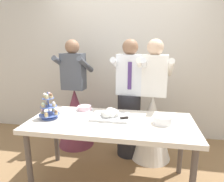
# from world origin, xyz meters

# --- Properties ---
(ground_plane) EXTENTS (8.00, 8.00, 0.00)m
(ground_plane) POSITION_xyz_m (0.00, 0.00, 0.00)
(ground_plane) COLOR olive
(rear_wall) EXTENTS (5.20, 0.10, 2.90)m
(rear_wall) POSITION_xyz_m (0.00, 1.40, 1.45)
(rear_wall) COLOR beige
(rear_wall) RESTS_ON ground_plane
(dessert_table) EXTENTS (1.80, 0.80, 0.78)m
(dessert_table) POSITION_xyz_m (0.00, 0.00, 0.70)
(dessert_table) COLOR silver
(dessert_table) RESTS_ON ground_plane
(cupcake_stand) EXTENTS (0.23, 0.23, 0.31)m
(cupcake_stand) POSITION_xyz_m (-0.70, -0.04, 0.90)
(cupcake_stand) COLOR #4C66B2
(cupcake_stand) RESTS_ON dessert_table
(main_cake_tray) EXTENTS (0.43, 0.32, 0.13)m
(main_cake_tray) POSITION_xyz_m (-0.02, 0.09, 0.82)
(main_cake_tray) COLOR silver
(main_cake_tray) RESTS_ON dessert_table
(plate_stack) EXTENTS (0.20, 0.20, 0.09)m
(plate_stack) POSITION_xyz_m (0.55, 0.02, 0.82)
(plate_stack) COLOR white
(plate_stack) RESTS_ON dessert_table
(round_cake) EXTENTS (0.24, 0.24, 0.06)m
(round_cake) POSITION_xyz_m (-0.39, 0.28, 0.80)
(round_cake) COLOR white
(round_cake) RESTS_ON dessert_table
(person_groom) EXTENTS (0.50, 0.52, 1.66)m
(person_groom) POSITION_xyz_m (0.14, 0.65, 0.75)
(person_groom) COLOR #232328
(person_groom) RESTS_ON ground_plane
(person_bride) EXTENTS (0.56, 0.56, 1.66)m
(person_bride) POSITION_xyz_m (0.47, 0.63, 0.58)
(person_bride) COLOR white
(person_bride) RESTS_ON ground_plane
(person_guest) EXTENTS (0.56, 0.56, 1.66)m
(person_guest) POSITION_xyz_m (-0.72, 0.81, 0.58)
(person_guest) COLOR brown
(person_guest) RESTS_ON ground_plane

